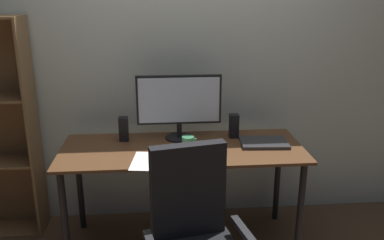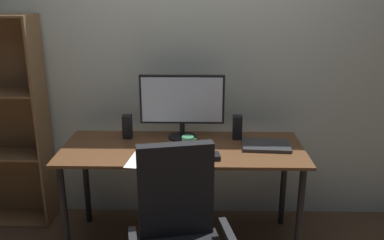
{
  "view_description": "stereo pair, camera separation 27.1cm",
  "coord_description": "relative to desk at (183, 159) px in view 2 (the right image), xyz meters",
  "views": [
    {
      "loc": [
        -0.15,
        -2.6,
        1.76
      ],
      "look_at": [
        0.06,
        -0.02,
        0.94
      ],
      "focal_mm": 38.6,
      "sensor_mm": 36.0,
      "label": 1
    },
    {
      "loc": [
        0.12,
        -2.61,
        1.76
      ],
      "look_at": [
        0.06,
        -0.02,
        0.94
      ],
      "focal_mm": 38.6,
      "sensor_mm": 36.0,
      "label": 2
    }
  ],
  "objects": [
    {
      "name": "back_wall",
      "position": [
        0.0,
        0.5,
        0.65
      ],
      "size": [
        6.4,
        0.1,
        2.6
      ],
      "primitive_type": "cube",
      "color": "beige",
      "rests_on": "ground"
    },
    {
      "name": "desk",
      "position": [
        0.0,
        0.0,
        0.0
      ],
      "size": [
        1.64,
        0.65,
        0.74
      ],
      "color": "#56351E",
      "rests_on": "ground"
    },
    {
      "name": "monitor",
      "position": [
        -0.01,
        0.18,
        0.35
      ],
      "size": [
        0.59,
        0.2,
        0.46
      ],
      "color": "black",
      "rests_on": "desk"
    },
    {
      "name": "keyboard",
      "position": [
        -0.03,
        -0.18,
        0.1
      ],
      "size": [
        0.29,
        0.11,
        0.02
      ],
      "primitive_type": "cube",
      "rotation": [
        0.0,
        0.0,
        0.0
      ],
      "color": "silver",
      "rests_on": "desk"
    },
    {
      "name": "mouse",
      "position": [
        0.21,
        -0.19,
        0.1
      ],
      "size": [
        0.07,
        0.1,
        0.03
      ],
      "primitive_type": "cube",
      "rotation": [
        0.0,
        0.0,
        0.12
      ],
      "color": "black",
      "rests_on": "desk"
    },
    {
      "name": "coffee_mug",
      "position": [
        0.04,
        -0.03,
        0.13
      ],
      "size": [
        0.1,
        0.08,
        0.09
      ],
      "color": "#387F51",
      "rests_on": "desk"
    },
    {
      "name": "laptop",
      "position": [
        0.57,
        0.02,
        0.1
      ],
      "size": [
        0.33,
        0.25,
        0.02
      ],
      "primitive_type": "cube",
      "rotation": [
        0.0,
        0.0,
        -0.07
      ],
      "color": "#2D2D30",
      "rests_on": "desk"
    },
    {
      "name": "speaker_left",
      "position": [
        -0.4,
        0.18,
        0.17
      ],
      "size": [
        0.06,
        0.07,
        0.17
      ],
      "primitive_type": "cube",
      "color": "black",
      "rests_on": "desk"
    },
    {
      "name": "speaker_right",
      "position": [
        0.38,
        0.18,
        0.17
      ],
      "size": [
        0.06,
        0.07,
        0.17
      ],
      "primitive_type": "cube",
      "color": "black",
      "rests_on": "desk"
    },
    {
      "name": "paper_sheet",
      "position": [
        -0.22,
        -0.21,
        0.09
      ],
      "size": [
        0.25,
        0.32,
        0.0
      ],
      "primitive_type": "cube",
      "rotation": [
        0.0,
        0.0,
        -0.13
      ],
      "color": "white",
      "rests_on": "desk"
    }
  ]
}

